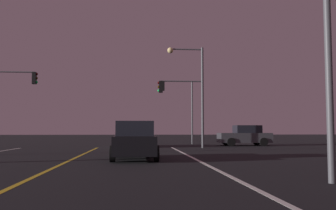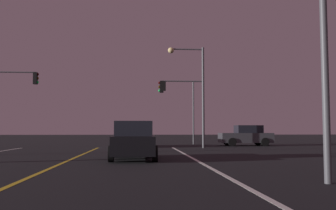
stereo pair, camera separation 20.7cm
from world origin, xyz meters
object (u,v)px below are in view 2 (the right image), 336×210
(traffic_light_far_right, at_px, (179,97))
(street_lamp_right_far, at_px, (194,83))
(car_lead_same_lane, at_px, (134,141))
(car_ahead_far, at_px, (135,136))
(car_crossing_side, at_px, (246,136))
(traffic_light_near_left, at_px, (14,91))
(traffic_light_near_right, at_px, (181,97))

(traffic_light_far_right, distance_m, street_lamp_right_far, 7.11)
(car_lead_same_lane, bearing_deg, street_lamp_right_far, -22.84)
(car_ahead_far, bearing_deg, traffic_light_far_right, -39.57)
(car_crossing_side, distance_m, traffic_light_near_left, 18.72)
(traffic_light_near_right, bearing_deg, car_lead_same_lane, 73.46)
(car_lead_same_lane, relative_size, traffic_light_near_right, 0.84)
(car_ahead_far, xyz_separation_m, car_lead_same_lane, (0.09, -12.42, 0.00))
(car_ahead_far, relative_size, traffic_light_near_left, 0.75)
(traffic_light_near_left, distance_m, traffic_light_far_right, 14.12)
(car_lead_same_lane, xyz_separation_m, street_lamp_right_far, (4.25, 10.08, 3.97))
(car_lead_same_lane, xyz_separation_m, traffic_light_near_right, (3.46, 11.67, 3.04))
(car_lead_same_lane, height_order, traffic_light_near_left, traffic_light_near_left)
(traffic_light_near_left, bearing_deg, traffic_light_near_right, -0.00)
(traffic_light_near_right, bearing_deg, street_lamp_right_far, 116.17)
(car_lead_same_lane, height_order, traffic_light_near_right, traffic_light_near_right)
(car_ahead_far, bearing_deg, traffic_light_near_left, 94.73)
(traffic_light_near_right, relative_size, street_lamp_right_far, 0.69)
(car_ahead_far, distance_m, car_crossing_side, 9.30)
(car_lead_same_lane, height_order, traffic_light_far_right, traffic_light_far_right)
(traffic_light_near_right, xyz_separation_m, street_lamp_right_far, (0.78, -1.59, 0.93))
(car_ahead_far, xyz_separation_m, traffic_light_near_right, (3.55, -0.75, 3.04))
(car_lead_same_lane, bearing_deg, car_ahead_far, 0.39)
(traffic_light_near_left, xyz_separation_m, traffic_light_far_right, (13.01, 5.50, 0.09))
(car_ahead_far, height_order, street_lamp_right_far, street_lamp_right_far)
(car_lead_same_lane, relative_size, traffic_light_near_left, 0.75)
(car_crossing_side, distance_m, car_lead_same_lane, 16.43)
(traffic_light_near_left, bearing_deg, traffic_light_far_right, 22.92)
(car_ahead_far, xyz_separation_m, street_lamp_right_far, (4.33, -2.34, 3.97))
(car_crossing_side, bearing_deg, car_ahead_far, 7.64)
(car_crossing_side, height_order, traffic_light_far_right, traffic_light_far_right)
(car_ahead_far, height_order, car_crossing_side, same)
(traffic_light_far_right, bearing_deg, traffic_light_near_right, 86.11)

